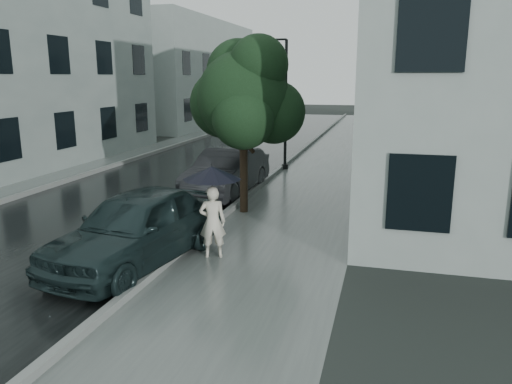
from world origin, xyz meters
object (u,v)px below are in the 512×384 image
(lamp_post, at_px, (282,95))
(car_far, at_px, (227,172))
(pedestrian, at_px, (213,222))
(car_near, at_px, (137,227))
(street_tree, at_px, (244,96))

(lamp_post, relative_size, car_far, 1.19)
(pedestrian, xyz_separation_m, lamp_post, (-0.77, 10.57, 2.25))
(car_near, bearing_deg, street_tree, 87.39)
(car_near, bearing_deg, car_far, 101.29)
(lamp_post, xyz_separation_m, car_far, (-0.77, -4.91, -2.29))
(lamp_post, height_order, car_far, lamp_post)
(lamp_post, relative_size, car_near, 1.17)
(pedestrian, distance_m, car_near, 1.56)
(street_tree, distance_m, lamp_post, 6.82)
(car_near, xyz_separation_m, car_far, (-0.17, 6.40, -0.04))
(lamp_post, height_order, car_near, lamp_post)
(street_tree, distance_m, car_far, 3.35)
(car_far, bearing_deg, lamp_post, 84.57)
(pedestrian, relative_size, car_near, 0.34)
(lamp_post, bearing_deg, street_tree, -89.12)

